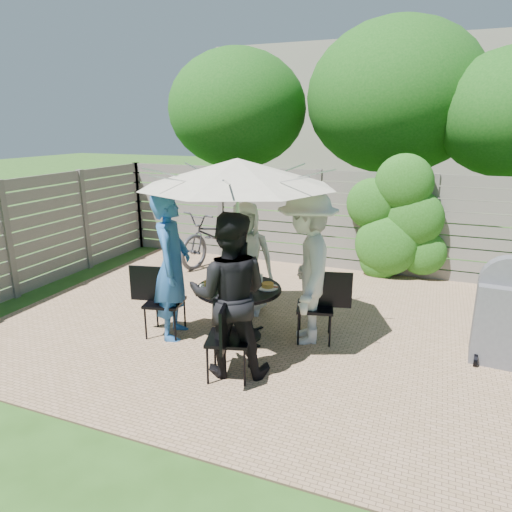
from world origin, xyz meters
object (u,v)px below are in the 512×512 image
at_px(plate_back, 242,276).
at_px(glass_back, 233,275).
at_px(syrup_jug, 234,280).
at_px(glass_front, 245,289).
at_px(plate_right, 268,286).
at_px(person_right, 306,268).
at_px(plate_left, 210,285).
at_px(chair_right, 316,320).
at_px(person_back, 245,259).
at_px(bicycle, 217,236).
at_px(person_left, 172,267).
at_px(bbq_grill, 505,316).
at_px(patio_table, 239,303).
at_px(glass_right, 260,280).
at_px(umbrella, 237,173).
at_px(chair_back, 246,293).
at_px(person_front, 230,295).
at_px(coffee_cup, 248,277).
at_px(chair_front, 229,354).
at_px(chair_left, 164,315).
at_px(plate_front, 235,296).

bearing_deg(plate_back, glass_back, -119.03).
distance_m(plate_back, syrup_jug, 0.32).
bearing_deg(glass_front, plate_right, 62.73).
bearing_deg(glass_back, person_right, 1.71).
bearing_deg(plate_left, chair_right, 17.18).
xyz_separation_m(person_back, plate_back, (0.14, -0.45, -0.10)).
bearing_deg(bicycle, glass_front, -45.55).
height_order(person_left, bbq_grill, person_left).
bearing_deg(patio_table, glass_right, 39.23).
height_order(umbrella, person_back, umbrella).
height_order(chair_right, glass_back, chair_right).
height_order(chair_back, person_front, person_front).
distance_m(coffee_cup, bbq_grill, 3.01).
xyz_separation_m(chair_front, plate_back, (-0.39, 1.27, 0.43)).
height_order(plate_back, glass_right, glass_right).
distance_m(umbrella, person_front, 1.46).
height_order(chair_back, glass_back, chair_back).
height_order(chair_left, glass_right, chair_left).
relative_size(chair_front, plate_right, 3.58).
height_order(chair_front, glass_front, chair_front).
relative_size(chair_right, bicycle, 0.45).
bearing_deg(plate_left, person_front, -49.33).
height_order(person_back, chair_front, person_back).
bearing_deg(person_right, plate_front, -66.55).
xyz_separation_m(patio_table, chair_right, (0.92, 0.28, -0.20)).
relative_size(person_front, glass_back, 12.82).
height_order(patio_table, chair_front, chair_front).
bearing_deg(person_front, bicycle, -79.00).
bearing_deg(bicycle, chair_left, -62.55).
bearing_deg(chair_right, glass_front, 20.39).
height_order(plate_right, glass_front, glass_front).
height_order(person_back, person_front, person_front).
height_order(glass_front, glass_right, same).
xyz_separation_m(chair_left, plate_left, (0.58, 0.18, 0.43)).
bearing_deg(plate_back, chair_front, -72.80).
height_order(chair_left, bicycle, bicycle).
height_order(patio_table, plate_right, plate_right).
bearing_deg(chair_back, glass_right, 12.29).
relative_size(plate_back, glass_right, 1.86).
bearing_deg(plate_front, person_front, -72.77).
distance_m(chair_left, person_left, 0.67).
xyz_separation_m(plate_front, plate_right, (0.24, 0.45, 0.00)).
xyz_separation_m(plate_front, coffee_cup, (-0.08, 0.58, 0.04)).
distance_m(chair_back, glass_right, 1.03).
relative_size(chair_right, person_right, 0.48).
bearing_deg(bbq_grill, chair_left, -164.71).
bearing_deg(plate_front, chair_left, 176.70).
relative_size(patio_table, person_back, 0.81).
distance_m(person_back, glass_front, 1.10).
bearing_deg(chair_right, patio_table, 3.60).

